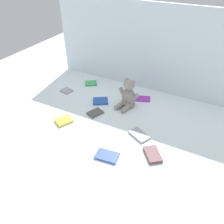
{
  "coord_description": "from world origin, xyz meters",
  "views": [
    {
      "loc": [
        0.56,
        -1.19,
        1.0
      ],
      "look_at": [
        0.0,
        -0.1,
        0.1
      ],
      "focal_mm": 35.85,
      "sensor_mm": 36.0,
      "label": 1
    }
  ],
  "objects_px": {
    "book_case_1": "(64,120)",
    "book_case_3": "(67,91)",
    "book_case_0": "(153,154)",
    "book_case_8": "(91,83)",
    "teddy_bear": "(128,96)",
    "book_case_2": "(95,113)",
    "book_case_4": "(139,135)",
    "book_case_5": "(107,156)",
    "book_case_6": "(101,101)",
    "book_case_7": "(143,99)"
  },
  "relations": [
    {
      "from": "book_case_7",
      "to": "book_case_8",
      "type": "height_order",
      "value": "book_case_8"
    },
    {
      "from": "teddy_bear",
      "to": "book_case_6",
      "type": "xyz_separation_m",
      "value": [
        -0.21,
        -0.05,
        -0.08
      ]
    },
    {
      "from": "book_case_4",
      "to": "book_case_1",
      "type": "bearing_deg",
      "value": 128.26
    },
    {
      "from": "book_case_4",
      "to": "book_case_6",
      "type": "relative_size",
      "value": 1.15
    },
    {
      "from": "book_case_0",
      "to": "teddy_bear",
      "type": "bearing_deg",
      "value": -88.14
    },
    {
      "from": "book_case_5",
      "to": "book_case_4",
      "type": "bearing_deg",
      "value": 151.97
    },
    {
      "from": "book_case_3",
      "to": "book_case_4",
      "type": "xyz_separation_m",
      "value": [
        0.77,
        -0.24,
        0.0
      ]
    },
    {
      "from": "book_case_4",
      "to": "book_case_8",
      "type": "relative_size",
      "value": 1.31
    },
    {
      "from": "teddy_bear",
      "to": "book_case_3",
      "type": "height_order",
      "value": "teddy_bear"
    },
    {
      "from": "book_case_8",
      "to": "book_case_2",
      "type": "bearing_deg",
      "value": 1.51
    },
    {
      "from": "book_case_0",
      "to": "book_case_4",
      "type": "height_order",
      "value": "book_case_0"
    },
    {
      "from": "book_case_0",
      "to": "book_case_7",
      "type": "bearing_deg",
      "value": -101.69
    },
    {
      "from": "book_case_6",
      "to": "book_case_4",
      "type": "bearing_deg",
      "value": -150.4
    },
    {
      "from": "book_case_6",
      "to": "book_case_8",
      "type": "xyz_separation_m",
      "value": [
        -0.22,
        0.21,
        0.0
      ]
    },
    {
      "from": "book_case_1",
      "to": "book_case_2",
      "type": "xyz_separation_m",
      "value": [
        0.15,
        0.18,
        -0.0
      ]
    },
    {
      "from": "book_case_7",
      "to": "book_case_6",
      "type": "bearing_deg",
      "value": 105.63
    },
    {
      "from": "book_case_0",
      "to": "book_case_2",
      "type": "relative_size",
      "value": 1.2
    },
    {
      "from": "teddy_bear",
      "to": "book_case_2",
      "type": "distance_m",
      "value": 0.28
    },
    {
      "from": "book_case_2",
      "to": "book_case_3",
      "type": "distance_m",
      "value": 0.42
    },
    {
      "from": "book_case_1",
      "to": "book_case_3",
      "type": "bearing_deg",
      "value": -28.68
    },
    {
      "from": "book_case_1",
      "to": "book_case_5",
      "type": "relative_size",
      "value": 0.82
    },
    {
      "from": "book_case_1",
      "to": "book_case_6",
      "type": "bearing_deg",
      "value": -80.26
    },
    {
      "from": "book_case_0",
      "to": "book_case_4",
      "type": "bearing_deg",
      "value": -80.86
    },
    {
      "from": "book_case_0",
      "to": "book_case_6",
      "type": "distance_m",
      "value": 0.67
    },
    {
      "from": "book_case_0",
      "to": "book_case_8",
      "type": "xyz_separation_m",
      "value": [
        -0.78,
        0.57,
        -0.0
      ]
    },
    {
      "from": "book_case_0",
      "to": "book_case_2",
      "type": "distance_m",
      "value": 0.56
    },
    {
      "from": "book_case_8",
      "to": "book_case_3",
      "type": "bearing_deg",
      "value": -64.53
    },
    {
      "from": "book_case_1",
      "to": "book_case_6",
      "type": "height_order",
      "value": "book_case_1"
    },
    {
      "from": "book_case_0",
      "to": "book_case_1",
      "type": "bearing_deg",
      "value": -39.84
    },
    {
      "from": "book_case_1",
      "to": "book_case_6",
      "type": "xyz_separation_m",
      "value": [
        0.11,
        0.34,
        -0.0
      ]
    },
    {
      "from": "book_case_0",
      "to": "book_case_8",
      "type": "bearing_deg",
      "value": -74.27
    },
    {
      "from": "teddy_bear",
      "to": "book_case_0",
      "type": "relative_size",
      "value": 1.74
    },
    {
      "from": "book_case_1",
      "to": "book_case_7",
      "type": "distance_m",
      "value": 0.66
    },
    {
      "from": "book_case_4",
      "to": "book_case_5",
      "type": "relative_size",
      "value": 1.0
    },
    {
      "from": "teddy_bear",
      "to": "book_case_0",
      "type": "height_order",
      "value": "teddy_bear"
    },
    {
      "from": "teddy_bear",
      "to": "book_case_6",
      "type": "height_order",
      "value": "teddy_bear"
    },
    {
      "from": "book_case_6",
      "to": "book_case_8",
      "type": "bearing_deg",
      "value": 14.61
    },
    {
      "from": "book_case_3",
      "to": "book_case_7",
      "type": "xyz_separation_m",
      "value": [
        0.63,
        0.19,
        -0.0
      ]
    },
    {
      "from": "book_case_0",
      "to": "book_case_8",
      "type": "distance_m",
      "value": 0.97
    },
    {
      "from": "book_case_5",
      "to": "book_case_8",
      "type": "distance_m",
      "value": 0.89
    },
    {
      "from": "book_case_1",
      "to": "book_case_4",
      "type": "height_order",
      "value": "book_case_1"
    },
    {
      "from": "book_case_7",
      "to": "book_case_8",
      "type": "relative_size",
      "value": 1.2
    },
    {
      "from": "book_case_0",
      "to": "book_case_1",
      "type": "relative_size",
      "value": 1.18
    },
    {
      "from": "book_case_1",
      "to": "book_case_4",
      "type": "distance_m",
      "value": 0.54
    },
    {
      "from": "book_case_5",
      "to": "book_case_8",
      "type": "xyz_separation_m",
      "value": [
        -0.55,
        0.71,
        0.0
      ]
    },
    {
      "from": "book_case_2",
      "to": "book_case_5",
      "type": "bearing_deg",
      "value": 152.62
    },
    {
      "from": "teddy_bear",
      "to": "book_case_2",
      "type": "bearing_deg",
      "value": -116.29
    },
    {
      "from": "book_case_6",
      "to": "book_case_8",
      "type": "height_order",
      "value": "book_case_8"
    },
    {
      "from": "book_case_3",
      "to": "book_case_6",
      "type": "height_order",
      "value": "book_case_6"
    },
    {
      "from": "book_case_1",
      "to": "book_case_3",
      "type": "relative_size",
      "value": 1.22
    }
  ]
}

